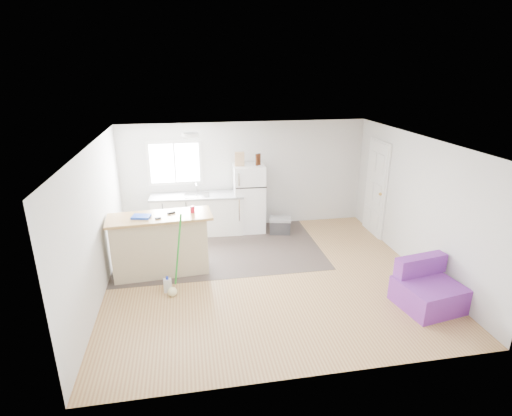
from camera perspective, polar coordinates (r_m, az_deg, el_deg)
The scene contains 19 objects.
room at distance 6.73m, azimuth 1.65°, elevation -0.70°, with size 5.51×5.01×2.41m.
vinyl_zone at distance 8.24m, azimuth -5.16°, elevation -5.85°, with size 4.05×2.50×0.00m, color #372E29.
window at distance 8.89m, azimuth -11.53°, elevation 6.32°, with size 1.18×0.06×0.98m.
interior_door at distance 9.06m, azimuth 16.74°, elevation 2.64°, with size 0.11×0.92×2.10m.
ceiling_fixture at distance 7.47m, azimuth -9.38°, elevation 10.32°, with size 0.30×0.30×0.07m, color white.
kitchen_cabinets at distance 8.91m, azimuth -8.32°, elevation -0.81°, with size 2.04×0.75×1.17m.
peninsula at distance 7.30m, azimuth -13.51°, elevation -5.06°, with size 1.82×0.81×1.09m.
refrigerator at distance 8.89m, azimuth -0.99°, elevation 1.41°, with size 0.69×0.66×1.51m.
cooler at distance 8.92m, azimuth 3.45°, elevation -2.49°, with size 0.53×0.41×0.36m.
purple_seat at distance 6.84m, azimuth 23.27°, elevation -10.71°, with size 1.00×0.96×0.72m.
cleaner_jug at distance 6.86m, azimuth -12.50°, elevation -10.71°, with size 0.13×0.09×0.28m.
mop at distance 6.72m, azimuth -11.68°, elevation -10.29°, with size 0.32×0.38×1.42m.
red_cup at distance 7.11m, azimuth -9.06°, elevation -0.19°, with size 0.08×0.08×0.12m, color red.
blue_tray at distance 7.08m, azimuth -16.08°, elevation -1.19°, with size 0.30×0.22×0.04m, color blue.
tool_a at distance 7.15m, azimuth -12.03°, elevation -0.66°, with size 0.14×0.05×0.03m, color black.
tool_b at distance 6.94m, azimuth -13.84°, elevation -1.43°, with size 0.10×0.04×0.03m, color black.
cardboard_box at distance 8.57m, azimuth -2.37°, elevation 7.00°, with size 0.20×0.10×0.30m, color tan.
bottle_left at distance 8.62m, azimuth 0.15°, elevation 6.91°, with size 0.07×0.07×0.25m, color #341709.
bottle_right at distance 8.67m, azimuth 0.44°, elevation 6.99°, with size 0.07×0.07×0.25m, color #341709.
Camera 1 is at (-1.29, -6.18, 3.53)m, focal length 28.00 mm.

